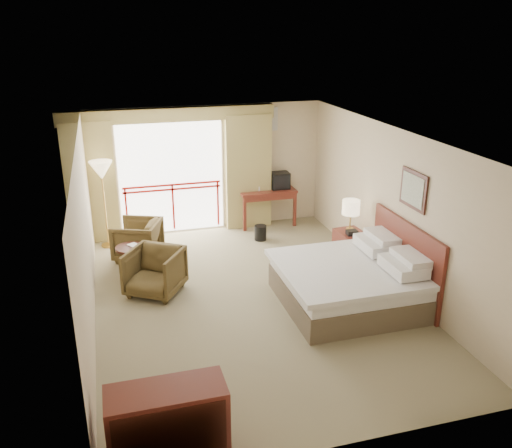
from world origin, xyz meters
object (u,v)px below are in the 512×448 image
object	(u,v)px
table_lamp	(351,208)
side_table	(131,256)
bed	(350,282)
dresser	(168,423)
tv	(280,181)
wastebasket	(260,233)
armchair_far	(139,258)
nightstand	(350,248)
armchair_near	(156,293)
floor_lamp	(102,174)
desk	(266,197)

from	to	relation	value
table_lamp	side_table	size ratio (longest dim) A/B	1.01
bed	dresser	xyz separation A→B (m)	(-3.25, -2.52, 0.03)
tv	bed	bearing A→B (deg)	-91.72
wastebasket	armchair_far	distance (m)	2.56
bed	nightstand	distance (m)	1.52
armchair_far	armchair_near	distance (m)	1.56
armchair_far	side_table	bearing A→B (deg)	10.29
armchair_near	bed	bearing A→B (deg)	10.30
dresser	table_lamp	bearing A→B (deg)	47.45
armchair_far	floor_lamp	size ratio (longest dim) A/B	0.47
nightstand	side_table	world-z (taller)	nightstand
bed	dresser	size ratio (longest dim) A/B	1.72
tv	floor_lamp	bearing A→B (deg)	-175.76
armchair_far	dresser	world-z (taller)	dresser
side_table	armchair_far	bearing A→B (deg)	77.75
dresser	floor_lamp	bearing A→B (deg)	96.32
table_lamp	tv	bearing A→B (deg)	102.85
table_lamp	armchair_near	world-z (taller)	table_lamp
wastebasket	armchair_near	distance (m)	2.99
table_lamp	tv	xyz separation A→B (m)	(-0.56, 2.47, -0.11)
wastebasket	side_table	distance (m)	2.92
desk	armchair_near	distance (m)	3.95
table_lamp	armchair_far	size ratio (longest dim) A/B	0.68
armchair_far	wastebasket	bearing A→B (deg)	118.29
table_lamp	nightstand	bearing A→B (deg)	-90.00
bed	table_lamp	distance (m)	1.73
armchair_far	nightstand	bearing A→B (deg)	92.38
floor_lamp	armchair_near	bearing A→B (deg)	-73.07
table_lamp	bed	bearing A→B (deg)	-113.91
armchair_near	desk	bearing A→B (deg)	77.14
table_lamp	armchair_near	size ratio (longest dim) A/B	0.67
nightstand	side_table	bearing A→B (deg)	166.89
armchair_far	armchair_near	bearing A→B (deg)	28.77
desk	floor_lamp	distance (m)	3.62
table_lamp	wastebasket	world-z (taller)	table_lamp
nightstand	armchair_near	world-z (taller)	nightstand
bed	nightstand	world-z (taller)	bed
dresser	tv	bearing A→B (deg)	64.59
tv	dresser	world-z (taller)	tv
armchair_near	dresser	world-z (taller)	dresser
bed	wastebasket	size ratio (longest dim) A/B	6.72
bed	wastebasket	bearing A→B (deg)	101.62
wastebasket	armchair_near	bearing A→B (deg)	-142.65
bed	armchair_far	distance (m)	4.23
floor_lamp	wastebasket	bearing A→B (deg)	-9.90
table_lamp	tv	world-z (taller)	table_lamp
side_table	floor_lamp	size ratio (longest dim) A/B	0.32
bed	wastebasket	distance (m)	3.11
tv	armchair_far	world-z (taller)	tv
nightstand	dresser	size ratio (longest dim) A/B	0.54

